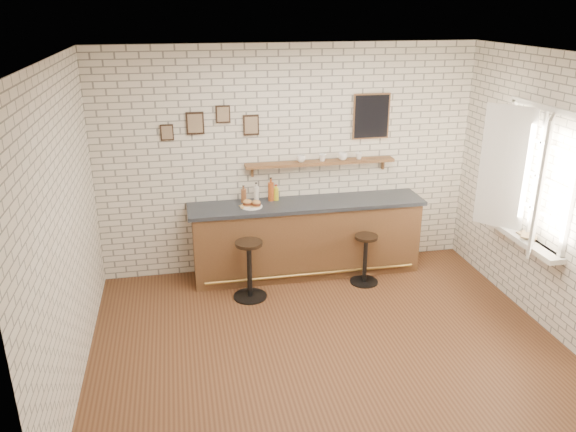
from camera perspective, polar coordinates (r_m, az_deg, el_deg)
name	(u,v)px	position (r m, az deg, el deg)	size (l,w,h in m)	color
ground	(326,342)	(6.27, 3.87, -12.61)	(5.00, 5.00, 0.00)	brown
bar_counter	(307,238)	(7.52, 1.89, -2.21)	(3.10, 0.65, 1.01)	brown
sandwich_plate	(251,206)	(7.18, -3.76, 0.98)	(0.28, 0.28, 0.01)	white
ciabatta_sandwich	(252,203)	(7.17, -3.68, 1.32)	(0.25, 0.17, 0.08)	tan
potato_chips	(249,206)	(7.17, -3.98, 1.02)	(0.26, 0.19, 0.00)	gold
bitters_bottle_brown	(244,195)	(7.33, -4.52, 2.09)	(0.07, 0.07, 0.23)	brown
bitters_bottle_white	(256,194)	(7.34, -3.24, 2.27)	(0.07, 0.07, 0.26)	silver
bitters_bottle_amber	(271,191)	(7.36, -1.75, 2.53)	(0.08, 0.08, 0.31)	#A6471A
condiment_bottle_yellow	(276,194)	(7.39, -1.22, 2.28)	(0.07, 0.07, 0.21)	gold
bar_stool_left	(249,268)	(6.93, -3.94, -5.29)	(0.42, 0.42, 0.75)	black
bar_stool_right	(365,258)	(7.36, 7.85, -4.21)	(0.37, 0.37, 0.67)	black
wall_shelf	(320,163)	(7.44, 3.32, 5.43)	(2.00, 0.18, 0.18)	brown
shelf_cup_a	(301,159)	(7.36, 1.34, 5.83)	(0.11, 0.11, 0.09)	white
shelf_cup_b	(322,158)	(7.43, 3.52, 5.94)	(0.10, 0.10, 0.09)	white
shelf_cup_c	(343,156)	(7.50, 5.57, 6.06)	(0.12, 0.12, 0.10)	white
shelf_cup_d	(359,156)	(7.57, 7.23, 6.07)	(0.09, 0.09, 0.09)	white
back_wall_decor	(307,119)	(7.34, 1.92, 9.80)	(2.96, 0.02, 0.56)	black
window_sill	(521,238)	(7.05, 22.60, -2.06)	(0.20, 1.35, 0.06)	white
casement_window	(528,176)	(6.79, 23.17, 3.76)	(0.40, 1.30, 1.56)	white
book_lower	(522,236)	(6.99, 22.68, -1.89)	(0.17, 0.22, 0.02)	tan
book_upper	(521,234)	(7.00, 22.61, -1.68)	(0.17, 0.24, 0.02)	tan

